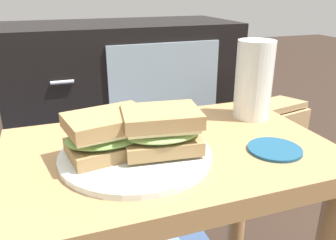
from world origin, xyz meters
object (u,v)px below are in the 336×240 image
Objects in this scene: tv_cabinet at (124,90)px; sandwich_back at (161,130)px; sandwich_front at (108,134)px; beer_glass at (254,81)px; paper_bag at (270,148)px; plate at (136,155)px; coaster at (275,149)px.

sandwich_back is at bearing -98.60° from tv_cabinet.
sandwich_front is 0.33m from beer_glass.
tv_cabinet is at bearing 95.94° from beer_glass.
sandwich_back is 0.80m from paper_bag.
sandwich_back is (0.04, -0.01, 0.04)m from plate.
coaster is (0.23, -0.05, -0.00)m from plate.
sandwich_front is at bearing 164.55° from plate.
plate is 0.81m from paper_bag.
sandwich_front reaches higher than plate.
coaster is 0.26× the size of paper_bag.
beer_glass is at bearing 25.29° from sandwich_back.
tv_cabinet is 1.00m from plate.
coaster is at bearing -13.07° from sandwich_back.
sandwich_front is 1.64× the size of coaster.
tv_cabinet is 0.68m from paper_bag.
beer_glass reaches higher than sandwich_back.
sandwich_front is (-0.04, 0.01, 0.04)m from plate.
tv_cabinet is 2.73× the size of paper_bag.
beer_glass is at bearing 15.83° from sandwich_front.
plate is 0.70× the size of paper_bag.
coaster is at bearing -108.20° from beer_glass.
tv_cabinet is 6.47× the size of sandwich_front.
tv_cabinet is at bearing 76.58° from sandwich_front.
beer_glass is 1.77× the size of coaster.
plate is (-0.19, -0.97, 0.17)m from tv_cabinet.
tv_cabinet is at bearing 79.00° from plate.
sandwich_front is at bearing 164.55° from sandwich_back.
sandwich_front is at bearing -164.17° from beer_glass.
paper_bag is at bearing 36.22° from plate.
plate is 0.23m from coaster.
sandwich_back is at bearing -141.21° from paper_bag.
coaster is at bearing -127.35° from paper_bag.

